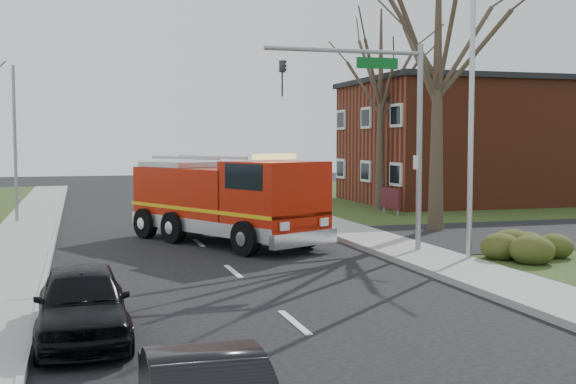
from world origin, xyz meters
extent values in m
plane|color=black|center=(0.00, 0.00, 0.00)|extent=(120.00, 120.00, 0.00)
cube|color=gray|center=(6.20, 0.00, 0.07)|extent=(2.40, 80.00, 0.15)
cube|color=maroon|center=(19.00, 18.00, 3.50)|extent=(15.00, 10.00, 7.00)
cube|color=black|center=(19.00, 18.00, 7.10)|extent=(15.40, 10.40, 0.30)
cube|color=silver|center=(11.45, 18.00, 2.00)|extent=(0.12, 1.40, 1.20)
cube|color=#49111A|center=(10.50, 12.50, 0.90)|extent=(0.12, 2.00, 1.00)
cylinder|color=gray|center=(10.50, 11.70, 0.45)|extent=(0.08, 0.08, 0.90)
cylinder|color=gray|center=(10.50, 13.30, 0.45)|extent=(0.08, 0.08, 0.90)
ellipsoid|color=#313B15|center=(9.00, -1.00, 0.58)|extent=(2.80, 2.00, 0.90)
cone|color=#32261D|center=(9.50, 6.00, 6.00)|extent=(0.64, 0.64, 12.00)
cone|color=#32261D|center=(11.00, 15.00, 5.25)|extent=(0.56, 0.56, 10.50)
cylinder|color=gray|center=(6.50, 1.50, 3.40)|extent=(0.18, 0.18, 6.80)
cylinder|color=gray|center=(3.90, 1.50, 6.50)|extent=(5.20, 0.14, 0.14)
cube|color=#0C591E|center=(5.00, 1.50, 6.15)|extent=(1.40, 0.06, 0.35)
imported|color=black|center=(1.90, 1.50, 6.15)|extent=(0.22, 0.18, 1.10)
cylinder|color=#B7BABF|center=(7.20, -0.50, 4.20)|extent=(0.16, 0.16, 8.40)
cylinder|color=gray|center=(-6.80, 14.00, 3.50)|extent=(0.14, 0.14, 7.00)
cube|color=#B01908|center=(0.32, 6.82, 1.61)|extent=(4.87, 6.05, 2.19)
cube|color=#B01908|center=(2.12, 3.30, 1.77)|extent=(3.64, 3.64, 2.50)
cube|color=#B7BABF|center=(0.88, 5.71, 0.73)|extent=(6.12, 8.47, 0.47)
cube|color=#E5B20C|center=(0.88, 5.71, 1.30)|extent=(6.13, 8.48, 0.12)
cube|color=black|center=(2.64, 2.28, 2.55)|extent=(2.19, 1.19, 0.88)
cube|color=#E5D866|center=(2.12, 3.30, 3.18)|extent=(1.65, 1.08, 0.19)
cylinder|color=black|center=(0.96, 2.59, 0.57)|extent=(0.85, 1.19, 1.15)
cylinder|color=black|center=(3.37, 3.82, 0.57)|extent=(0.85, 1.19, 1.15)
cylinder|color=black|center=(-1.74, 7.87, 0.57)|extent=(0.85, 1.19, 1.15)
cylinder|color=black|center=(0.67, 9.10, 0.57)|extent=(0.85, 1.19, 1.15)
imported|color=black|center=(-4.13, -6.12, 0.70)|extent=(1.70, 4.14, 1.41)
camera|label=1|loc=(-4.16, -19.81, 3.68)|focal=45.00mm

